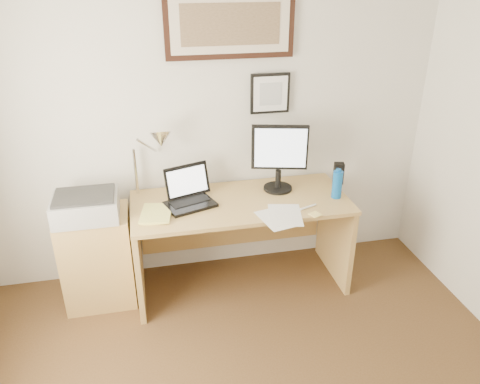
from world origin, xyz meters
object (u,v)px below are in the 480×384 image
object	(u,v)px
desk	(238,223)
lcd_monitor	(279,155)
laptop	(189,196)
printer	(86,206)
book	(141,214)
water_bottle	(337,185)
side_cabinet	(98,258)

from	to	relation	value
desk	lcd_monitor	distance (m)	0.62
laptop	printer	size ratio (longest dim) A/B	0.91
book	desk	size ratio (longest dim) A/B	0.18
lcd_monitor	laptop	bearing A→B (deg)	-173.87
book	laptop	distance (m)	0.37
desk	laptop	size ratio (longest dim) A/B	4.01
desk	book	bearing A→B (deg)	-167.69
book	desk	world-z (taller)	book
book	printer	distance (m)	0.38
water_bottle	laptop	size ratio (longest dim) A/B	0.53
water_bottle	desk	bearing A→B (deg)	165.86
book	desk	bearing A→B (deg)	12.31
book	printer	bearing A→B (deg)	167.11
laptop	printer	distance (m)	0.72
desk	water_bottle	bearing A→B (deg)	-14.14
book	printer	world-z (taller)	printer
book	lcd_monitor	xyz separation A→B (m)	(1.05, 0.19, 0.28)
book	laptop	world-z (taller)	laptop
laptop	lcd_monitor	xyz separation A→B (m)	(0.70, 0.07, 0.23)
book	side_cabinet	bearing A→B (deg)	160.52
desk	printer	xyz separation A→B (m)	(-1.09, -0.07, 0.30)
side_cabinet	laptop	size ratio (longest dim) A/B	1.83
book	printer	xyz separation A→B (m)	(-0.37, 0.08, 0.06)
book	desk	xyz separation A→B (m)	(0.72, 0.16, -0.25)
lcd_monitor	printer	bearing A→B (deg)	-175.58
side_cabinet	water_bottle	xyz separation A→B (m)	(1.78, -0.14, 0.49)
printer	book	bearing A→B (deg)	-12.89
desk	printer	bearing A→B (deg)	-176.17
laptop	lcd_monitor	size ratio (longest dim) A/B	0.77
water_bottle	printer	world-z (taller)	water_bottle
side_cabinet	lcd_monitor	size ratio (longest dim) A/B	1.40
water_bottle	lcd_monitor	distance (m)	0.48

